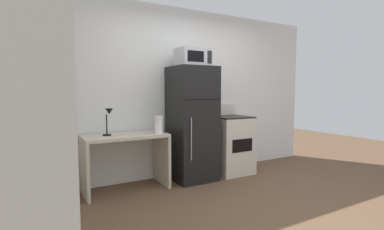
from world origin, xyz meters
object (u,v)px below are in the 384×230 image
(refrigerator, at_px, (192,124))
(oven_range, at_px, (230,144))
(paper_towel_roll, at_px, (159,125))
(microwave, at_px, (193,58))
(desk, at_px, (125,152))
(desk_lamp, at_px, (108,117))

(refrigerator, relative_size, oven_range, 1.53)
(oven_range, bearing_deg, refrigerator, -179.48)
(paper_towel_roll, height_order, microwave, microwave)
(paper_towel_roll, xyz_separation_m, refrigerator, (0.58, 0.11, -0.03))
(paper_towel_roll, distance_m, refrigerator, 0.60)
(desk, bearing_deg, paper_towel_roll, -18.12)
(paper_towel_roll, bearing_deg, desk_lamp, 166.01)
(desk_lamp, distance_m, refrigerator, 1.23)
(refrigerator, height_order, microwave, microwave)
(desk, height_order, microwave, microwave)
(desk_lamp, height_order, microwave, microwave)
(paper_towel_roll, distance_m, oven_range, 1.37)
(microwave, relative_size, oven_range, 0.42)
(refrigerator, distance_m, oven_range, 0.81)
(desk, distance_m, microwave, 1.64)
(desk, distance_m, refrigerator, 1.06)
(microwave, bearing_deg, refrigerator, 90.33)
(desk, height_order, oven_range, oven_range)
(desk, relative_size, refrigerator, 0.65)
(paper_towel_roll, relative_size, oven_range, 0.22)
(desk, xyz_separation_m, refrigerator, (1.01, -0.03, 0.32))
(microwave, distance_m, oven_range, 1.53)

